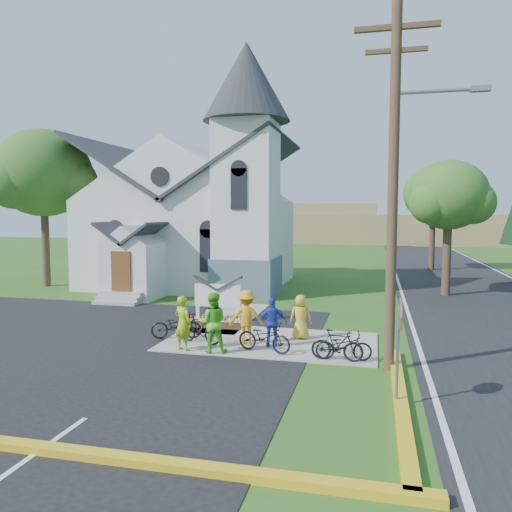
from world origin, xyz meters
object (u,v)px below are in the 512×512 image
(utility_pole, at_px, (396,173))
(cyclist_3, at_px, (246,317))
(church_sign, at_px, (218,296))
(cyclist_1, at_px, (213,322))
(cyclist_2, at_px, (272,322))
(cyclist_4, at_px, (301,317))
(stop_sign, at_px, (400,328))
(bike_2, at_px, (264,337))
(cyclist_0, at_px, (183,323))
(bike_0, at_px, (176,325))
(bike_4, at_px, (344,346))
(bike_1, at_px, (200,329))
(bike_3, at_px, (337,345))

(utility_pole, bearing_deg, cyclist_3, 161.84)
(church_sign, relative_size, cyclist_1, 1.18)
(cyclist_2, xyz_separation_m, cyclist_4, (0.73, 1.22, -0.03))
(stop_sign, bearing_deg, cyclist_1, 150.87)
(utility_pole, height_order, bike_2, utility_pole)
(cyclist_0, xyz_separation_m, bike_0, (-0.77, 1.31, -0.41))
(bike_2, height_order, bike_4, bike_2)
(stop_sign, height_order, cyclist_3, stop_sign)
(bike_0, xyz_separation_m, cyclist_3, (2.51, -0.12, 0.44))
(cyclist_0, distance_m, bike_0, 1.57)
(bike_2, bearing_deg, bike_4, -83.15)
(cyclist_3, xyz_separation_m, bike_4, (3.21, -1.10, -0.46))
(cyclist_2, bearing_deg, cyclist_0, 5.21)
(stop_sign, xyz_separation_m, bike_4, (-1.41, 3.09, -1.31))
(church_sign, height_order, bike_1, church_sign)
(church_sign, distance_m, cyclist_0, 4.41)
(cyclist_2, distance_m, bike_2, 0.72)
(cyclist_2, relative_size, bike_4, 0.98)
(bike_1, bearing_deg, cyclist_0, -179.10)
(church_sign, relative_size, bike_4, 1.35)
(bike_1, height_order, bike_3, bike_1)
(cyclist_0, height_order, cyclist_3, cyclist_3)
(cyclist_1, xyz_separation_m, cyclist_3, (0.77, 1.19, -0.05))
(stop_sign, relative_size, cyclist_1, 1.33)
(bike_1, distance_m, cyclist_3, 1.59)
(cyclist_1, bearing_deg, cyclist_2, -163.10)
(cyclist_0, xyz_separation_m, bike_1, (0.23, 0.89, -0.37))
(cyclist_1, relative_size, bike_4, 1.15)
(church_sign, xyz_separation_m, cyclist_1, (1.25, -4.40, -0.04))
(cyclist_1, height_order, cyclist_4, cyclist_1)
(church_sign, distance_m, bike_0, 3.17)
(stop_sign, xyz_separation_m, bike_1, (-6.13, 3.89, -1.24))
(bike_4, bearing_deg, cyclist_4, 30.99)
(cyclist_2, bearing_deg, cyclist_1, 15.58)
(utility_pole, relative_size, bike_0, 5.82)
(church_sign, xyz_separation_m, bike_1, (0.51, -3.51, -0.49))
(cyclist_2, bearing_deg, church_sign, -65.21)
(cyclist_2, height_order, cyclist_3, cyclist_3)
(bike_2, distance_m, bike_4, 2.46)
(utility_pole, relative_size, cyclist_2, 6.31)
(cyclist_3, bearing_deg, bike_0, -15.78)
(cyclist_0, relative_size, cyclist_3, 0.97)
(cyclist_2, bearing_deg, bike_3, 138.25)
(cyclist_3, distance_m, cyclist_4, 1.95)
(utility_pole, bearing_deg, cyclist_0, 177.27)
(church_sign, relative_size, cyclist_3, 1.24)
(bike_0, bearing_deg, bike_4, -119.60)
(bike_1, bearing_deg, bike_2, -86.93)
(bike_0, height_order, cyclist_3, cyclist_3)
(bike_0, height_order, bike_1, bike_1)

